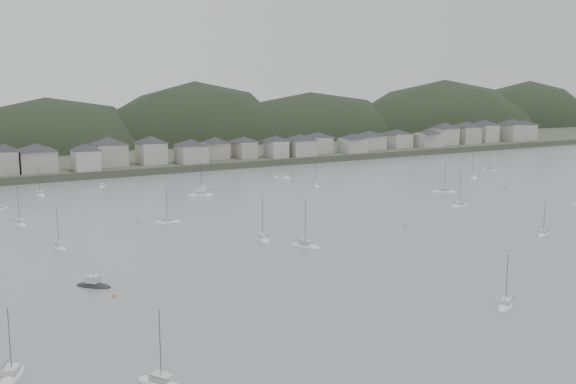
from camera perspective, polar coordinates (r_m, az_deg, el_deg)
ground at (r=147.19m, az=14.69°, el=-6.53°), size 900.00×900.00×0.00m
far_shore_land at (r=409.70m, az=-15.43°, el=3.83°), size 900.00×250.00×3.00m
forested_ridge at (r=387.82m, az=-13.72°, el=1.69°), size 851.55×103.94×102.57m
waterfront_town at (r=322.75m, az=-1.71°, el=3.98°), size 451.48×28.46×12.92m
moored_fleet at (r=195.55m, az=-0.74°, el=-2.19°), size 243.48×176.87×13.13m
motor_launch_far at (r=138.66m, az=-15.87°, el=-7.46°), size 7.06×7.08×3.77m
mooring_buoys at (r=192.70m, az=-2.44°, el=-2.38°), size 157.60×97.75×0.70m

